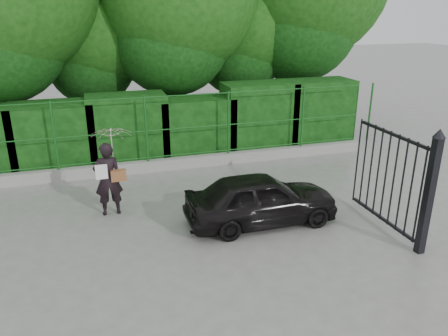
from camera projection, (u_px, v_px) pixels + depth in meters
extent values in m
plane|color=gray|center=(161.00, 258.00, 7.89)|extent=(80.00, 80.00, 0.00)
cube|color=#9E9E99|center=(134.00, 168.00, 11.87)|extent=(14.00, 0.25, 0.30)
cylinder|color=#16571B|center=(54.00, 136.00, 10.98)|extent=(0.06, 0.06, 1.80)
cylinder|color=#16571B|center=(146.00, 129.00, 11.62)|extent=(0.06, 0.06, 1.80)
cylinder|color=#16571B|center=(228.00, 123.00, 12.25)|extent=(0.06, 0.06, 1.80)
cylinder|color=#16571B|center=(303.00, 117.00, 12.88)|extent=(0.06, 0.06, 1.80)
cylinder|color=#16571B|center=(370.00, 112.00, 13.51)|extent=(0.06, 0.06, 1.80)
cylinder|color=#16571B|center=(133.00, 159.00, 11.78)|extent=(13.60, 0.03, 0.03)
cylinder|color=#16571B|center=(131.00, 132.00, 11.52)|extent=(13.60, 0.03, 0.03)
cylinder|color=#16571B|center=(128.00, 98.00, 11.21)|extent=(13.60, 0.03, 0.03)
cube|color=black|center=(54.00, 136.00, 11.95)|extent=(2.20, 1.20, 1.86)
cube|color=black|center=(128.00, 129.00, 12.48)|extent=(2.20, 1.20, 1.96)
cube|color=black|center=(196.00, 127.00, 13.06)|extent=(2.20, 1.20, 1.76)
cube|color=black|center=(258.00, 117.00, 13.55)|extent=(2.20, 1.20, 2.10)
cube|color=black|center=(316.00, 113.00, 14.10)|extent=(2.20, 1.20, 2.10)
cylinder|color=black|center=(15.00, 80.00, 12.74)|extent=(0.36, 0.36, 4.50)
cylinder|color=black|center=(103.00, 89.00, 14.81)|extent=(0.36, 0.36, 3.25)
sphere|color=#14470F|center=(97.00, 29.00, 14.13)|extent=(3.90, 3.90, 3.90)
cylinder|color=black|center=(181.00, 76.00, 14.42)|extent=(0.36, 0.36, 4.25)
cylinder|color=black|center=(245.00, 80.00, 15.87)|extent=(0.36, 0.36, 3.50)
sphere|color=#14470F|center=(246.00, 19.00, 15.14)|extent=(4.20, 4.20, 4.20)
cylinder|color=black|center=(301.00, 62.00, 15.84)|extent=(0.36, 0.36, 4.75)
cube|color=black|center=(428.00, 198.00, 7.69)|extent=(0.14, 0.14, 2.20)
cone|color=black|center=(440.00, 133.00, 7.28)|extent=(0.22, 0.22, 0.16)
cube|color=black|center=(381.00, 218.00, 9.05)|extent=(0.05, 2.00, 0.06)
cube|color=black|center=(393.00, 134.00, 8.43)|extent=(0.05, 2.00, 0.06)
cylinder|color=black|center=(420.00, 196.00, 7.89)|extent=(0.04, 0.04, 1.90)
cylinder|color=black|center=(411.00, 191.00, 8.11)|extent=(0.04, 0.04, 1.90)
cylinder|color=black|center=(402.00, 186.00, 8.34)|extent=(0.04, 0.04, 1.90)
cylinder|color=black|center=(393.00, 181.00, 8.56)|extent=(0.04, 0.04, 1.90)
cylinder|color=black|center=(385.00, 177.00, 8.78)|extent=(0.04, 0.04, 1.90)
cylinder|color=black|center=(378.00, 172.00, 9.01)|extent=(0.04, 0.04, 1.90)
cylinder|color=black|center=(371.00, 168.00, 9.23)|extent=(0.04, 0.04, 1.90)
cylinder|color=black|center=(364.00, 165.00, 9.46)|extent=(0.04, 0.04, 1.90)
cylinder|color=black|center=(357.00, 161.00, 9.68)|extent=(0.04, 0.04, 1.90)
imported|color=black|center=(108.00, 179.00, 9.30)|extent=(0.60, 0.41, 1.62)
imported|color=#F8D0D3|center=(112.00, 146.00, 9.14)|extent=(0.85, 0.86, 0.78)
cube|color=brown|center=(118.00, 175.00, 9.26)|extent=(0.32, 0.15, 0.24)
cube|color=white|center=(101.00, 172.00, 9.08)|extent=(0.25, 0.02, 0.32)
imported|color=black|center=(261.00, 199.00, 9.01)|extent=(3.17, 1.29, 1.08)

